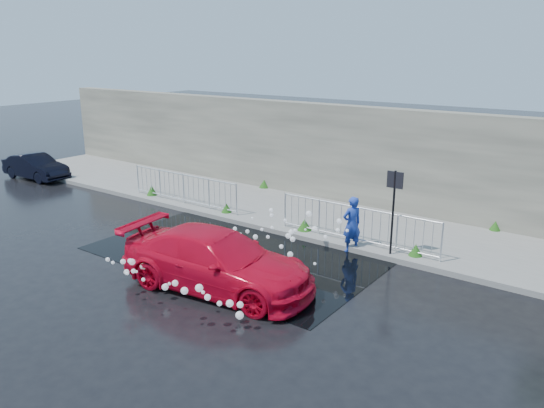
# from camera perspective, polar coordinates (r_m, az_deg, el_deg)

# --- Properties ---
(ground) EXTENTS (90.00, 90.00, 0.00)m
(ground) POSITION_cam_1_polar(r_m,az_deg,el_deg) (14.81, -7.66, -5.93)
(ground) COLOR black
(ground) RESTS_ON ground
(pavement) EXTENTS (30.00, 4.00, 0.15)m
(pavement) POSITION_cam_1_polar(r_m,az_deg,el_deg) (18.48, 3.06, -1.00)
(pavement) COLOR slate
(pavement) RESTS_ON ground
(curb) EXTENTS (30.00, 0.25, 0.16)m
(curb) POSITION_cam_1_polar(r_m,az_deg,el_deg) (16.92, -0.66, -2.62)
(curb) COLOR slate
(curb) RESTS_ON ground
(retaining_wall) EXTENTS (30.00, 0.60, 3.50)m
(retaining_wall) POSITION_cam_1_polar(r_m,az_deg,el_deg) (19.87, 6.63, 5.57)
(retaining_wall) COLOR #59554B
(retaining_wall) RESTS_ON pavement
(puddle) EXTENTS (8.00, 5.00, 0.01)m
(puddle) POSITION_cam_1_polar(r_m,az_deg,el_deg) (15.18, -3.68, -5.21)
(puddle) COLOR black
(puddle) RESTS_ON ground
(sign_post) EXTENTS (0.45, 0.06, 2.50)m
(sign_post) POSITION_cam_1_polar(r_m,az_deg,el_deg) (14.51, 12.97, 0.52)
(sign_post) COLOR black
(sign_post) RESTS_ON ground
(railing_left) EXTENTS (5.05, 0.05, 1.10)m
(railing_left) POSITION_cam_1_polar(r_m,az_deg,el_deg) (19.53, -9.49, 1.76)
(railing_left) COLOR silver
(railing_left) RESTS_ON pavement
(railing_right) EXTENTS (5.05, 0.05, 1.10)m
(railing_right) POSITION_cam_1_polar(r_m,az_deg,el_deg) (15.50, 9.05, -2.07)
(railing_right) COLOR silver
(railing_right) RESTS_ON pavement
(weeds) EXTENTS (12.17, 3.93, 0.39)m
(weeds) POSITION_cam_1_polar(r_m,az_deg,el_deg) (18.13, 1.20, -0.52)
(weeds) COLOR #215215
(weeds) RESTS_ON pavement
(water_spray) EXTENTS (3.67, 5.90, 1.16)m
(water_spray) POSITION_cam_1_polar(r_m,az_deg,el_deg) (13.30, -3.73, -5.33)
(water_spray) COLOR white
(water_spray) RESTS_ON ground
(red_car) EXTENTS (5.10, 2.60, 1.42)m
(red_car) POSITION_cam_1_polar(r_m,az_deg,el_deg) (12.79, -5.92, -6.10)
(red_car) COLOR red
(red_car) RESTS_ON ground
(dark_car) EXTENTS (3.44, 1.37, 1.11)m
(dark_car) POSITION_cam_1_polar(r_m,az_deg,el_deg) (25.82, -24.08, 3.69)
(dark_car) COLOR black
(dark_car) RESTS_ON ground
(person) EXTENTS (0.63, 0.71, 1.62)m
(person) POSITION_cam_1_polar(r_m,az_deg,el_deg) (15.16, 8.58, -2.17)
(person) COLOR #223FAC
(person) RESTS_ON ground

